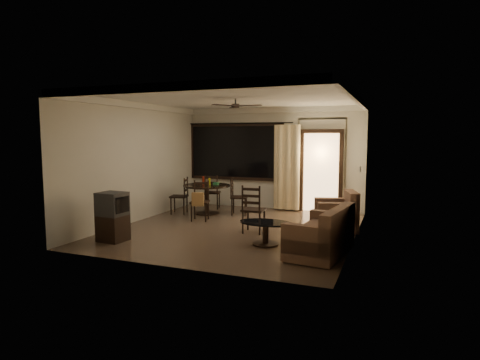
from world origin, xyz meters
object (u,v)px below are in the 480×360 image
at_px(sofa, 323,236).
at_px(coffee_table, 266,229).
at_px(dining_chair_east, 239,204).
at_px(dining_chair_south, 200,208).
at_px(dining_chair_north, 212,198).
at_px(side_chair, 253,218).
at_px(dining_table, 207,191).
at_px(armchair, 338,215).
at_px(tv_cabinet, 113,217).
at_px(dining_chair_west, 180,203).

xyz_separation_m(sofa, coffee_table, (-1.11, 0.25, -0.03)).
distance_m(dining_chair_east, dining_chair_south, 1.20).
xyz_separation_m(dining_chair_north, side_chair, (2.02, -2.27, 0.02)).
bearing_deg(coffee_table, dining_chair_north, 129.56).
height_order(dining_table, dining_chair_south, dining_table).
relative_size(dining_chair_south, armchair, 0.92).
bearing_deg(tv_cabinet, dining_chair_west, 97.46).
bearing_deg(dining_chair_south, coffee_table, -50.22).
bearing_deg(sofa, dining_chair_south, 159.71).
relative_size(dining_chair_east, side_chair, 0.94).
relative_size(armchair, side_chair, 1.02).
xyz_separation_m(armchair, side_chair, (-1.63, -0.82, -0.04)).
distance_m(dining_chair_west, dining_chair_south, 1.10).
bearing_deg(dining_chair_north, dining_chair_east, 136.76).
height_order(dining_chair_east, sofa, dining_chair_east).
distance_m(dining_chair_north, tv_cabinet, 3.90).
bearing_deg(dining_chair_north, side_chair, 116.78).
bearing_deg(dining_chair_west, dining_table, 92.57).
bearing_deg(dining_chair_east, dining_chair_west, 91.15).
distance_m(dining_chair_west, armchair, 4.17).
relative_size(dining_chair_west, sofa, 0.59).
height_order(dining_table, coffee_table, dining_table).
relative_size(dining_table, tv_cabinet, 1.29).
bearing_deg(dining_table, dining_chair_east, 14.90).
bearing_deg(dining_table, armchair, -11.37).
xyz_separation_m(dining_chair_west, dining_chair_east, (1.50, 0.43, 0.00)).
bearing_deg(sofa, dining_table, 151.39).
bearing_deg(dining_chair_east, coffee_table, -163.79).
relative_size(dining_chair_west, side_chair, 0.94).
distance_m(dining_chair_south, side_chair, 1.74).
xyz_separation_m(coffee_table, side_chair, (-0.53, 0.82, 0.01)).
height_order(dining_chair_east, side_chair, side_chair).
bearing_deg(dining_chair_north, armchair, 143.34).
xyz_separation_m(dining_chair_east, coffee_table, (1.54, -2.55, 0.01)).
height_order(dining_chair_east, dining_chair_south, same).
relative_size(dining_chair_south, tv_cabinet, 1.00).
bearing_deg(dining_table, tv_cabinet, -98.65).
distance_m(dining_chair_west, tv_cabinet, 2.93).
relative_size(coffee_table, side_chair, 0.98).
bearing_deg(armchair, dining_chair_west, 157.03).
height_order(dining_chair_north, sofa, dining_chair_north).
relative_size(dining_chair_east, dining_chair_south, 1.00).
distance_m(tv_cabinet, coffee_table, 2.94).
height_order(sofa, armchair, armchair).
height_order(dining_chair_south, side_chair, side_chair).
distance_m(armchair, side_chair, 1.82).
height_order(dining_chair_north, coffee_table, dining_chair_north).
bearing_deg(dining_chair_west, dining_chair_east, 91.15).
bearing_deg(sofa, dining_chair_north, 145.77).
distance_m(dining_chair_south, armchair, 3.23).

